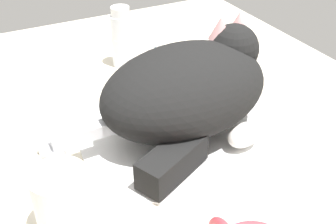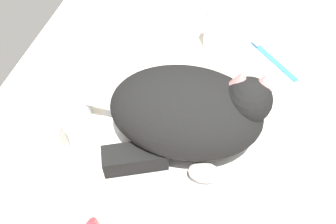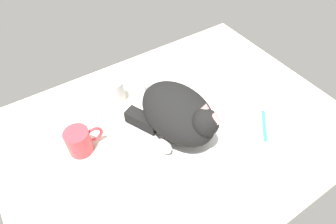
% 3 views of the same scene
% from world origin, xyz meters
% --- Properties ---
extents(ground_plane, '(1.10, 0.83, 0.03)m').
position_xyz_m(ground_plane, '(0.00, 0.00, -0.01)').
color(ground_plane, silver).
extents(sink_basin, '(0.34, 0.34, 0.01)m').
position_xyz_m(sink_basin, '(0.00, 0.00, 0.00)').
color(sink_basin, white).
rests_on(sink_basin, ground_plane).
extents(faucet, '(0.12, 0.11, 0.06)m').
position_xyz_m(faucet, '(0.00, 0.20, 0.03)').
color(faucet, silver).
rests_on(faucet, ground_plane).
extents(cat, '(0.24, 0.29, 0.16)m').
position_xyz_m(cat, '(-0.00, -0.01, 0.08)').
color(cat, black).
rests_on(cat, sink_basin).
extents(coffee_mug, '(0.12, 0.07, 0.08)m').
position_xyz_m(coffee_mug, '(-0.29, 0.09, 0.04)').
color(coffee_mug, '#C63842').
rests_on(coffee_mug, ground_plane).
extents(rinse_cup, '(0.07, 0.07, 0.09)m').
position_xyz_m(rinse_cup, '(-0.11, 0.23, 0.04)').
color(rinse_cup, white).
rests_on(rinse_cup, ground_plane).
extents(soap_dish, '(0.09, 0.06, 0.01)m').
position_xyz_m(soap_dish, '(-0.22, 0.20, 0.01)').
color(soap_dish, white).
rests_on(soap_dish, ground_plane).
extents(soap_bar, '(0.08, 0.06, 0.03)m').
position_xyz_m(soap_bar, '(-0.22, 0.20, 0.02)').
color(soap_bar, white).
rests_on(soap_bar, soap_dish).
extents(toothpaste_bottle, '(0.04, 0.04, 0.13)m').
position_xyz_m(toothpaste_bottle, '(0.26, 0.00, 0.06)').
color(toothpaste_bottle, white).
rests_on(toothpaste_bottle, ground_plane).
extents(toothbrush, '(0.11, 0.12, 0.02)m').
position_xyz_m(toothbrush, '(0.26, -0.14, 0.01)').
color(toothbrush, '#388CD8').
rests_on(toothbrush, ground_plane).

